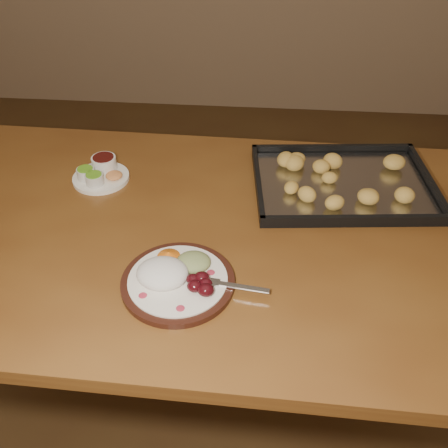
{
  "coord_description": "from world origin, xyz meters",
  "views": [
    {
      "loc": [
        0.31,
        -1.14,
        1.54
      ],
      "look_at": [
        0.23,
        -0.21,
        0.77
      ],
      "focal_mm": 40.0,
      "sensor_mm": 36.0,
      "label": 1
    }
  ],
  "objects": [
    {
      "name": "condiment_saucer",
      "position": [
        -0.14,
        -0.01,
        0.77
      ],
      "size": [
        0.16,
        0.16,
        0.05
      ],
      "rotation": [
        0.0,
        0.0,
        -0.37
      ],
      "color": "white",
      "rests_on": "dining_table"
    },
    {
      "name": "baking_tray",
      "position": [
        0.53,
        0.0,
        0.77
      ],
      "size": [
        0.51,
        0.4,
        0.05
      ],
      "rotation": [
        0.0,
        0.0,
        0.1
      ],
      "color": "black",
      "rests_on": "dining_table"
    },
    {
      "name": "ground",
      "position": [
        0.0,
        0.0,
        0.0
      ],
      "size": [
        4.0,
        4.0,
        0.0
      ],
      "primitive_type": "plane",
      "color": "#50391B",
      "rests_on": "ground"
    },
    {
      "name": "dinner_plate",
      "position": [
        0.14,
        -0.4,
        0.77
      ],
      "size": [
        0.32,
        0.25,
        0.06
      ],
      "rotation": [
        0.0,
        0.0,
        -0.17
      ],
      "color": "black",
      "rests_on": "dining_table"
    },
    {
      "name": "dining_table",
      "position": [
        0.16,
        -0.2,
        0.65
      ],
      "size": [
        1.52,
        0.94,
        0.75
      ],
      "rotation": [
        0.0,
        0.0,
        -0.02
      ],
      "color": "brown",
      "rests_on": "ground"
    }
  ]
}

